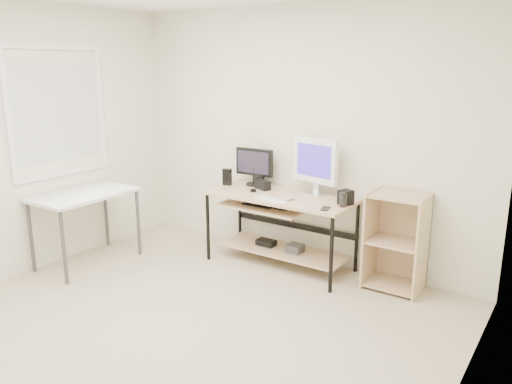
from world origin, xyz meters
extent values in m
cube|color=#BEAE92|center=(0.00, 0.00, -0.01)|extent=(4.00, 4.00, 0.01)
cube|color=silver|center=(0.00, 2.00, 1.30)|extent=(4.00, 0.01, 2.60)
cube|color=silver|center=(-2.00, 0.00, 1.30)|extent=(0.01, 4.00, 2.60)
cube|color=silver|center=(2.00, 0.00, 1.30)|extent=(0.01, 4.00, 2.60)
cube|color=white|center=(-1.98, 0.60, 1.55)|extent=(0.01, 1.00, 1.20)
cube|color=#D1B085|center=(0.00, 1.66, 0.73)|extent=(1.50, 0.65, 0.03)
cube|color=#D1B085|center=(-0.15, 1.60, 0.62)|extent=(0.90, 0.49, 0.02)
cube|color=#D1B085|center=(0.00, 1.71, 0.15)|extent=(1.35, 0.46, 0.02)
cube|color=black|center=(-0.20, 1.60, 0.64)|extent=(0.33, 0.22, 0.01)
cylinder|color=black|center=(0.05, 1.55, 0.64)|extent=(0.14, 0.01, 0.01)
cube|color=#3F3F41|center=(0.15, 1.71, 0.20)|extent=(0.15, 0.15, 0.08)
cube|color=black|center=(-0.20, 1.71, 0.19)|extent=(0.20, 0.12, 0.06)
cylinder|color=black|center=(-0.71, 1.37, 0.36)|extent=(0.04, 0.04, 0.72)
cylinder|color=black|center=(-0.71, 1.94, 0.36)|extent=(0.04, 0.04, 0.72)
cylinder|color=black|center=(0.71, 1.37, 0.36)|extent=(0.04, 0.04, 0.72)
cylinder|color=black|center=(0.71, 1.94, 0.36)|extent=(0.04, 0.04, 0.72)
cube|color=white|center=(-1.68, 0.60, 0.73)|extent=(0.60, 1.00, 0.03)
cylinder|color=#3F3F41|center=(-1.94, 0.14, 0.36)|extent=(0.04, 0.04, 0.72)
cylinder|color=#3F3F41|center=(-1.94, 1.06, 0.36)|extent=(0.04, 0.04, 0.72)
cylinder|color=#3F3F41|center=(-1.42, 0.14, 0.36)|extent=(0.04, 0.04, 0.72)
cylinder|color=#3F3F41|center=(-1.42, 1.06, 0.36)|extent=(0.04, 0.04, 0.72)
cube|color=tan|center=(0.91, 1.78, 0.45)|extent=(0.02, 0.40, 0.90)
cube|color=tan|center=(1.39, 1.78, 0.45)|extent=(0.02, 0.40, 0.90)
cube|color=tan|center=(1.15, 1.97, 0.45)|extent=(0.50, 0.02, 0.90)
cube|color=tan|center=(1.15, 1.78, 0.04)|extent=(0.46, 0.38, 0.02)
cube|color=tan|center=(1.15, 1.78, 0.45)|extent=(0.46, 0.38, 0.02)
cube|color=tan|center=(1.15, 1.78, 0.88)|extent=(0.46, 0.38, 0.02)
cylinder|color=black|center=(-0.45, 1.86, 0.76)|extent=(0.18, 0.18, 0.02)
cylinder|color=black|center=(-0.45, 1.86, 0.81)|extent=(0.04, 0.04, 0.09)
cube|color=black|center=(-0.45, 1.86, 1.00)|extent=(0.43, 0.07, 0.29)
cube|color=black|center=(-0.45, 1.83, 1.00)|extent=(0.37, 0.03, 0.23)
cube|color=silver|center=(0.27, 1.86, 0.76)|extent=(0.19, 0.17, 0.02)
cylinder|color=silver|center=(0.27, 1.86, 0.82)|extent=(0.05, 0.05, 0.11)
cube|color=white|center=(0.27, 1.86, 1.10)|extent=(0.53, 0.16, 0.45)
cube|color=#3A29B5|center=(0.27, 1.83, 1.10)|extent=(0.44, 0.10, 0.36)
cube|color=white|center=(0.04, 1.43, 0.76)|extent=(0.38, 0.20, 0.01)
ellipsoid|color=#B9B9BF|center=(0.17, 1.54, 0.77)|extent=(0.09, 0.12, 0.04)
cube|color=black|center=(-0.28, 1.75, 0.80)|extent=(0.21, 0.15, 0.10)
cube|color=black|center=(-0.41, 1.88, 0.79)|extent=(0.11, 0.11, 0.08)
cube|color=black|center=(-0.41, 1.88, 0.89)|extent=(0.12, 0.12, 0.12)
cube|color=black|center=(0.68, 1.69, 0.82)|extent=(0.15, 0.15, 0.14)
cube|color=black|center=(-0.70, 1.69, 0.84)|extent=(0.10, 0.07, 0.18)
cylinder|color=black|center=(-0.29, 1.61, 0.76)|extent=(0.07, 0.07, 0.03)
cube|color=black|center=(0.60, 1.45, 0.75)|extent=(0.10, 0.14, 0.01)
cylinder|color=#A06C48|center=(0.70, 1.60, 0.75)|extent=(0.09, 0.09, 0.01)
cylinder|color=white|center=(0.70, 1.60, 0.82)|extent=(0.07, 0.07, 0.13)
camera|label=1|loc=(2.49, -2.45, 2.00)|focal=35.00mm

